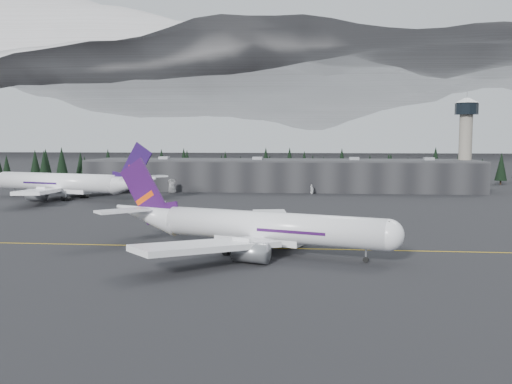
# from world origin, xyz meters

# --- Properties ---
(ground) EXTENTS (1400.00, 1400.00, 0.00)m
(ground) POSITION_xyz_m (0.00, 0.00, 0.00)
(ground) COLOR black
(ground) RESTS_ON ground
(taxiline) EXTENTS (400.00, 0.40, 0.02)m
(taxiline) POSITION_xyz_m (0.00, -2.00, 0.01)
(taxiline) COLOR gold
(taxiline) RESTS_ON ground
(terminal) EXTENTS (160.00, 30.00, 12.60)m
(terminal) POSITION_xyz_m (0.00, 125.00, 6.30)
(terminal) COLOR black
(terminal) RESTS_ON ground
(control_tower) EXTENTS (10.00, 10.00, 37.70)m
(control_tower) POSITION_xyz_m (75.00, 128.00, 23.41)
(control_tower) COLOR gray
(control_tower) RESTS_ON ground
(treeline) EXTENTS (360.00, 20.00, 15.00)m
(treeline) POSITION_xyz_m (0.00, 162.00, 7.50)
(treeline) COLOR black
(treeline) RESTS_ON ground
(mountain_ridge) EXTENTS (4400.00, 900.00, 420.00)m
(mountain_ridge) POSITION_xyz_m (0.00, 1000.00, 0.00)
(mountain_ridge) COLOR white
(mountain_ridge) RESTS_ON ground
(jet_main) EXTENTS (58.53, 52.71, 17.69)m
(jet_main) POSITION_xyz_m (0.80, -6.04, 4.99)
(jet_main) COLOR white
(jet_main) RESTS_ON ground
(jet_parked) EXTENTS (67.45, 61.17, 20.27)m
(jet_parked) POSITION_xyz_m (-71.69, 80.39, 5.72)
(jet_parked) COLOR white
(jet_parked) RESTS_ON ground
(gse_vehicle_a) EXTENTS (4.55, 6.25, 1.58)m
(gse_vehicle_a) POSITION_xyz_m (-41.81, 105.28, 0.79)
(gse_vehicle_a) COLOR #B8B8BA
(gse_vehicle_a) RESTS_ON ground
(gse_vehicle_b) EXTENTS (3.93, 1.84, 1.30)m
(gse_vehicle_b) POSITION_xyz_m (12.95, 106.56, 0.65)
(gse_vehicle_b) COLOR silver
(gse_vehicle_b) RESTS_ON ground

